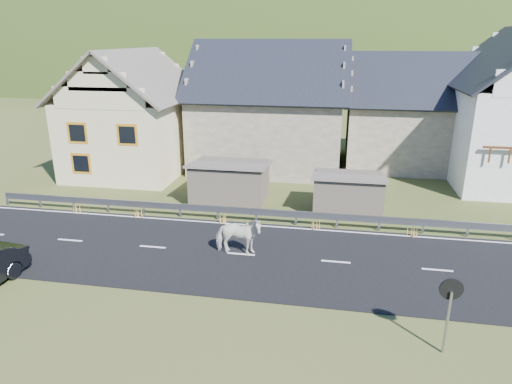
# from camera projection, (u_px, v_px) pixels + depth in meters

# --- Properties ---
(ground) EXTENTS (160.00, 160.00, 0.00)m
(ground) POSITION_uv_depth(u_px,v_px,m) (241.00, 255.00, 19.51)
(ground) COLOR #314018
(ground) RESTS_ON ground
(road) EXTENTS (60.00, 7.00, 0.04)m
(road) POSITION_uv_depth(u_px,v_px,m) (241.00, 254.00, 19.50)
(road) COLOR black
(road) RESTS_ON ground
(lane_markings) EXTENTS (60.00, 6.60, 0.01)m
(lane_markings) POSITION_uv_depth(u_px,v_px,m) (241.00, 254.00, 19.50)
(lane_markings) COLOR silver
(lane_markings) RESTS_ON road
(guardrail) EXTENTS (28.10, 0.09, 0.75)m
(guardrail) POSITION_uv_depth(u_px,v_px,m) (256.00, 212.00, 22.76)
(guardrail) COLOR #93969B
(guardrail) RESTS_ON ground
(shed_left) EXTENTS (4.30, 3.30, 2.40)m
(shed_left) POSITION_uv_depth(u_px,v_px,m) (230.00, 183.00, 25.55)
(shed_left) COLOR #62574A
(shed_left) RESTS_ON ground
(shed_right) EXTENTS (3.80, 2.90, 2.20)m
(shed_right) POSITION_uv_depth(u_px,v_px,m) (348.00, 194.00, 24.03)
(shed_right) COLOR #62574A
(shed_right) RESTS_ON ground
(house_cream) EXTENTS (7.80, 9.80, 8.30)m
(house_cream) POSITION_uv_depth(u_px,v_px,m) (133.00, 107.00, 30.97)
(house_cream) COLOR beige
(house_cream) RESTS_ON ground
(house_stone_a) EXTENTS (10.80, 9.80, 8.90)m
(house_stone_a) POSITION_uv_depth(u_px,v_px,m) (270.00, 100.00, 32.17)
(house_stone_a) COLOR tan
(house_stone_a) RESTS_ON ground
(house_stone_b) EXTENTS (9.80, 8.80, 8.10)m
(house_stone_b) POSITION_uv_depth(u_px,v_px,m) (413.00, 105.00, 32.49)
(house_stone_b) COLOR tan
(house_stone_b) RESTS_ON ground
(mountain) EXTENTS (440.00, 280.00, 260.00)m
(mountain) POSITION_uv_depth(u_px,v_px,m) (341.00, 109.00, 192.89)
(mountain) COLOR #233814
(mountain) RESTS_ON ground
(conifer_patch) EXTENTS (76.00, 50.00, 28.00)m
(conifer_patch) POSITION_uv_depth(u_px,v_px,m) (131.00, 48.00, 129.31)
(conifer_patch) COLOR black
(conifer_patch) RESTS_ON ground
(horse) EXTENTS (1.02, 2.05, 1.69)m
(horse) POSITION_uv_depth(u_px,v_px,m) (238.00, 236.00, 19.23)
(horse) COLOR silver
(horse) RESTS_ON road
(traffic_mirror) EXTENTS (0.67, 0.20, 2.42)m
(traffic_mirror) POSITION_uv_depth(u_px,v_px,m) (450.00, 299.00, 12.96)
(traffic_mirror) COLOR #93969B
(traffic_mirror) RESTS_ON ground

